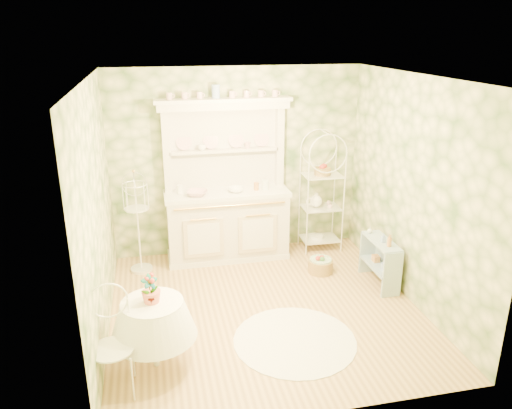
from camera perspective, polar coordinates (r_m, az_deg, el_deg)
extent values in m
plane|color=tan|center=(6.12, 1.01, -11.75)|extent=(3.60, 3.60, 0.00)
plane|color=white|center=(5.26, 1.19, 14.31)|extent=(3.60, 3.60, 0.00)
plane|color=beige|center=(5.44, -17.69, -1.05)|extent=(3.60, 3.60, 0.00)
plane|color=beige|center=(6.19, 17.53, 1.41)|extent=(3.60, 3.60, 0.00)
plane|color=beige|center=(7.23, -2.18, 4.84)|extent=(3.60, 3.60, 0.00)
plane|color=beige|center=(3.95, 7.13, -8.11)|extent=(3.60, 3.60, 0.00)
cube|color=silver|center=(6.99, -3.37, 2.56)|extent=(1.87, 0.61, 2.29)
cube|color=white|center=(7.42, 7.52, 1.65)|extent=(0.59, 0.43, 1.85)
cube|color=#98B2C1|center=(6.71, 13.97, -6.30)|extent=(0.31, 0.76, 0.65)
cylinder|color=white|center=(5.14, -11.51, -14.57)|extent=(0.69, 0.69, 0.66)
cube|color=white|center=(4.85, -16.17, -15.77)|extent=(0.43, 0.43, 0.87)
cube|color=white|center=(6.88, -13.39, -1.68)|extent=(0.40, 0.40, 1.51)
cylinder|color=#A18146|center=(6.95, 7.38, -6.73)|extent=(0.43, 0.43, 0.25)
cylinder|color=white|center=(5.58, 4.44, -15.20)|extent=(1.38, 1.38, 0.01)
imported|color=white|center=(6.90, -6.73, 1.10)|extent=(0.35, 0.35, 0.07)
imported|color=white|center=(7.00, -2.29, 1.50)|extent=(0.23, 0.23, 0.07)
imported|color=white|center=(6.97, -6.21, 6.38)|extent=(0.14, 0.14, 0.09)
imported|color=white|center=(7.08, -0.96, 6.70)|extent=(0.11, 0.11, 0.08)
imported|color=#3F7238|center=(4.83, -12.00, -9.73)|extent=(0.18, 0.15, 0.30)
imported|color=#B67A3B|center=(6.41, 15.00, -4.11)|extent=(0.08, 0.08, 0.16)
imported|color=#88A5DC|center=(6.54, 14.34, -3.86)|extent=(0.05, 0.05, 0.11)
imported|color=silver|center=(6.78, 12.87, -2.95)|extent=(0.08, 0.08, 0.09)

